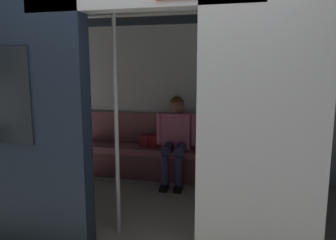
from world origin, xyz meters
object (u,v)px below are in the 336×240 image
(person_seated, at_px, (176,134))
(grab_pole_door, at_px, (116,123))
(train_car, at_px, (168,75))
(book, at_px, (204,149))
(handbag, at_px, (150,141))
(bench_seat, at_px, (188,157))

(person_seated, height_order, grab_pole_door, grab_pole_door)
(train_car, relative_size, book, 29.09)
(person_seated, bearing_deg, handbag, -15.86)
(book, bearing_deg, grab_pole_door, 55.32)
(person_seated, xyz_separation_m, grab_pole_door, (0.21, 1.53, 0.40))
(train_car, distance_m, handbag, 1.47)
(person_seated, height_order, book, person_seated)
(handbag, bearing_deg, train_car, 117.34)
(bench_seat, relative_size, person_seated, 2.73)
(train_car, height_order, handbag, train_car)
(person_seated, distance_m, book, 0.43)
(bench_seat, xyz_separation_m, book, (-0.22, -0.01, 0.12))
(book, relative_size, grab_pole_door, 0.10)
(book, height_order, grab_pole_door, grab_pole_door)
(bench_seat, relative_size, book, 14.47)
(book, bearing_deg, train_car, 59.63)
(train_car, relative_size, grab_pole_door, 3.01)
(grab_pole_door, bearing_deg, bench_seat, -103.15)
(bench_seat, bearing_deg, grab_pole_door, 76.85)
(grab_pole_door, bearing_deg, person_seated, -97.93)
(book, distance_m, grab_pole_door, 1.81)
(train_car, height_order, book, train_car)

